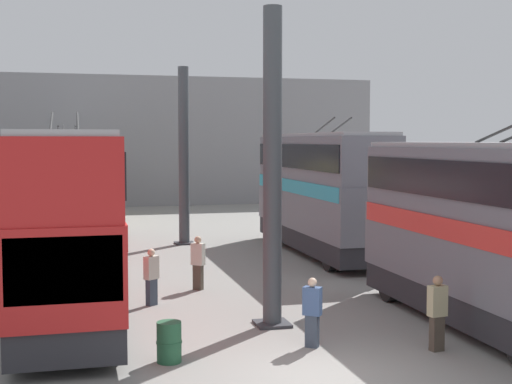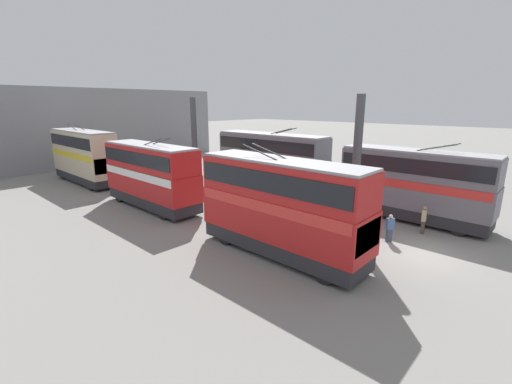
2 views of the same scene
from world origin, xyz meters
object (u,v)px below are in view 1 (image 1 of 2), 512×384
(bus_right_mid, at_px, (69,189))
(person_aisle_foreground, at_px, (312,311))
(bus_left_near, at_px, (485,224))
(bus_left_far, at_px, (320,185))
(bus_right_near, at_px, (66,216))
(person_by_right_row, at_px, (151,275))
(oil_drum, at_px, (169,342))
(person_aisle_midway, at_px, (198,261))
(person_by_left_row, at_px, (437,311))
(bus_right_far, at_px, (70,172))

(bus_right_mid, distance_m, person_aisle_foreground, 17.20)
(bus_left_near, height_order, bus_left_far, bus_left_far)
(bus_right_near, bearing_deg, bus_right_mid, 0.00)
(person_by_right_row, bearing_deg, oil_drum, -38.21)
(bus_left_near, height_order, bus_right_near, bus_right_near)
(bus_right_near, bearing_deg, person_by_right_row, -54.01)
(person_aisle_midway, bearing_deg, oil_drum, 25.69)
(person_aisle_midway, bearing_deg, person_by_left_row, 67.70)
(person_aisle_midway, height_order, person_aisle_foreground, person_aisle_midway)
(bus_right_near, xyz_separation_m, person_aisle_foreground, (-3.52, -5.60, -2.01))
(bus_right_mid, distance_m, person_by_right_row, 11.32)
(bus_right_far, relative_size, person_by_right_row, 6.03)
(bus_left_far, xyz_separation_m, person_by_right_row, (-7.91, 8.06, -2.06))
(bus_left_near, height_order, person_aisle_foreground, bus_left_near)
(bus_left_near, distance_m, person_by_left_row, 3.20)
(person_aisle_foreground, bearing_deg, bus_left_far, 17.14)
(bus_left_far, bearing_deg, person_by_right_row, 134.43)
(bus_right_far, xyz_separation_m, oil_drum, (-28.95, -2.18, -2.52))
(bus_left_near, xyz_separation_m, bus_right_mid, (15.63, 10.46, 0.03))
(person_by_right_row, height_order, person_aisle_midway, person_aisle_midway)
(bus_left_far, relative_size, person_aisle_midway, 6.39)
(person_aisle_foreground, bearing_deg, person_by_right_row, 68.80)
(person_aisle_foreground, bearing_deg, person_by_left_row, -72.95)
(bus_left_far, relative_size, person_aisle_foreground, 6.82)
(person_by_left_row, bearing_deg, bus_right_near, -127.45)
(person_aisle_foreground, relative_size, person_by_left_row, 0.94)
(bus_right_mid, bearing_deg, person_aisle_foreground, -160.90)
(bus_left_near, xyz_separation_m, person_by_left_row, (-1.53, 2.16, -1.79))
(bus_right_mid, relative_size, person_aisle_foreground, 5.73)
(bus_left_far, height_order, bus_right_near, bus_left_far)
(bus_left_far, distance_m, bus_right_far, 18.69)
(bus_left_far, relative_size, person_by_right_row, 6.69)
(bus_right_mid, distance_m, person_by_left_row, 19.15)
(bus_right_far, relative_size, person_aisle_midway, 5.77)
(bus_right_far, xyz_separation_m, person_by_left_row, (-29.65, -8.30, -2.04))
(bus_left_far, bearing_deg, person_by_left_row, 171.33)
(person_aisle_foreground, relative_size, oil_drum, 1.84)
(person_by_right_row, height_order, person_aisle_foreground, person_by_right_row)
(bus_right_far, bearing_deg, person_by_right_row, -174.17)
(bus_left_far, xyz_separation_m, person_by_left_row, (-14.16, 2.16, -2.01))
(bus_left_far, height_order, person_aisle_midway, bus_left_far)
(bus_right_far, bearing_deg, bus_left_near, -159.61)
(bus_left_near, relative_size, person_by_right_row, 5.75)
(bus_left_near, bearing_deg, oil_drum, 95.74)
(bus_left_far, xyz_separation_m, bus_right_far, (15.49, 10.46, 0.02))
(bus_right_near, xyz_separation_m, person_by_right_row, (1.74, -2.39, -1.99))
(bus_left_far, bearing_deg, bus_right_near, 132.69)
(oil_drum, bearing_deg, bus_right_far, 4.31)
(bus_left_near, height_order, person_by_left_row, bus_left_near)
(bus_right_mid, height_order, oil_drum, bus_right_mid)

